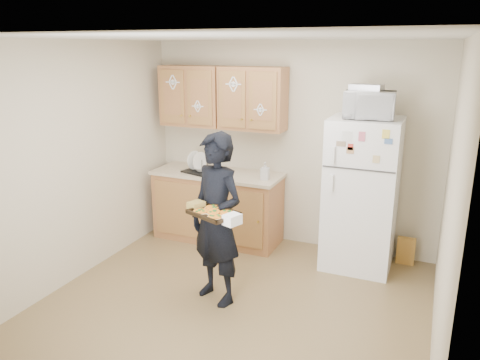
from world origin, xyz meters
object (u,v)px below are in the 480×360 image
at_px(refrigerator, 361,194).
at_px(person, 216,220).
at_px(microwave, 369,105).
at_px(baking_tray, 214,214).
at_px(dish_rack, 202,166).

xyz_separation_m(refrigerator, person, (-1.14, -1.32, -0.01)).
relative_size(refrigerator, microwave, 3.30).
distance_m(refrigerator, microwave, 0.99).
bearing_deg(person, microwave, 69.02).
height_order(baking_tray, microwave, microwave).
bearing_deg(dish_rack, refrigerator, 0.99).
bearing_deg(refrigerator, baking_tray, -122.84).
bearing_deg(person, refrigerator, 70.63).
relative_size(baking_tray, dish_rack, 0.93).
relative_size(microwave, dish_rack, 1.17).
bearing_deg(microwave, dish_rack, 175.25).
height_order(refrigerator, baking_tray, refrigerator).
xyz_separation_m(baking_tray, microwave, (1.05, 1.55, 0.83)).
distance_m(person, baking_tray, 0.34).
relative_size(person, dish_rack, 3.82).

